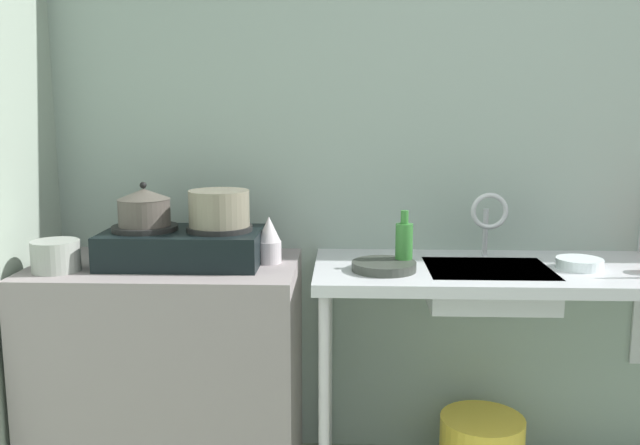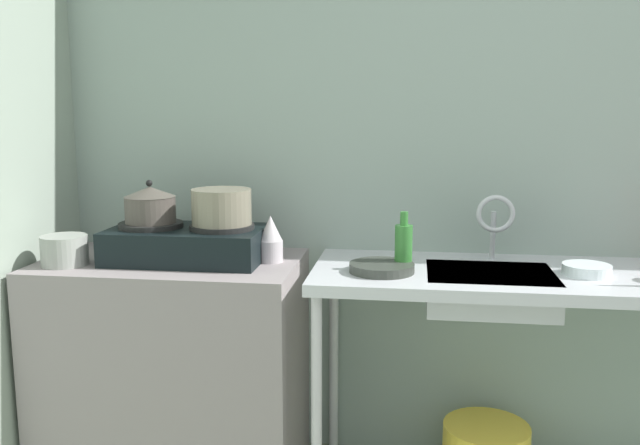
% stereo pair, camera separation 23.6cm
% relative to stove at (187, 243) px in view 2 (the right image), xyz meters
% --- Properties ---
extents(wall_back, '(4.74, 0.10, 2.48)m').
position_rel_stove_xyz_m(wall_back, '(1.42, 0.33, 0.35)').
color(wall_back, '#8E9F97').
rests_on(wall_back, ground).
extents(counter_concrete, '(0.93, 0.56, 0.82)m').
position_rel_stove_xyz_m(counter_concrete, '(-0.06, 0.00, -0.48)').
color(counter_concrete, gray).
rests_on(counter_concrete, ground).
extents(counter_sink, '(1.63, 0.56, 0.82)m').
position_rel_stove_xyz_m(counter_sink, '(1.29, 0.00, -0.13)').
color(counter_sink, silver).
rests_on(counter_sink, ground).
extents(stove, '(0.55, 0.32, 0.14)m').
position_rel_stove_xyz_m(stove, '(0.00, 0.00, 0.00)').
color(stove, black).
rests_on(stove, counter_concrete).
extents(pot_on_left_burner, '(0.18, 0.18, 0.15)m').
position_rel_stove_xyz_m(pot_on_left_burner, '(-0.13, 0.00, 0.14)').
color(pot_on_left_burner, '#4E4640').
rests_on(pot_on_left_burner, stove).
extents(pot_on_right_burner, '(0.21, 0.21, 0.13)m').
position_rel_stove_xyz_m(pot_on_right_burner, '(0.13, 0.00, 0.14)').
color(pot_on_right_burner, gray).
rests_on(pot_on_right_burner, stove).
extents(pot_beside_stove, '(0.16, 0.16, 0.11)m').
position_rel_stove_xyz_m(pot_beside_stove, '(-0.40, -0.12, -0.01)').
color(pot_beside_stove, '#9CA098').
rests_on(pot_beside_stove, counter_concrete).
extents(percolator, '(0.09, 0.09, 0.17)m').
position_rel_stove_xyz_m(percolator, '(0.30, 0.03, 0.02)').
color(percolator, silver).
rests_on(percolator, counter_concrete).
extents(sink_basin, '(0.42, 0.34, 0.12)m').
position_rel_stove_xyz_m(sink_basin, '(1.07, -0.02, -0.13)').
color(sink_basin, silver).
rests_on(sink_basin, counter_sink).
extents(faucet, '(0.13, 0.08, 0.25)m').
position_rel_stove_xyz_m(faucet, '(1.10, 0.13, 0.10)').
color(faucet, silver).
rests_on(faucet, counter_sink).
extents(frying_pan, '(0.22, 0.22, 0.03)m').
position_rel_stove_xyz_m(frying_pan, '(0.71, -0.07, -0.05)').
color(frying_pan, '#353933').
rests_on(frying_pan, counter_sink).
extents(small_bowl_on_drainboard, '(0.16, 0.16, 0.04)m').
position_rel_stove_xyz_m(small_bowl_on_drainboard, '(1.38, -0.02, -0.05)').
color(small_bowl_on_drainboard, white).
rests_on(small_bowl_on_drainboard, counter_sink).
extents(bottle_by_sink, '(0.06, 0.06, 0.20)m').
position_rel_stove_xyz_m(bottle_by_sink, '(0.78, -0.03, 0.02)').
color(bottle_by_sink, '#347932').
rests_on(bottle_by_sink, counter_sink).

